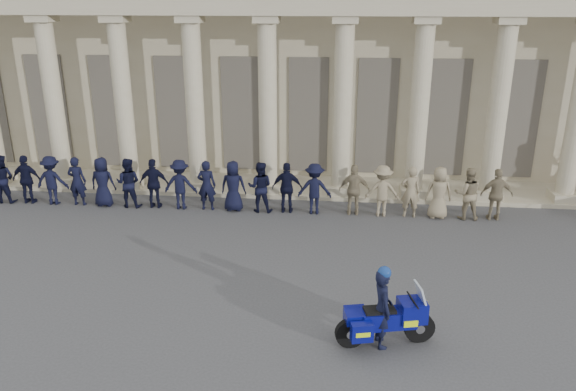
{
  "coord_description": "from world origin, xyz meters",
  "views": [
    {
      "loc": [
        1.31,
        -11.28,
        6.96
      ],
      "look_at": [
        -0.15,
        3.53,
        1.6
      ],
      "focal_mm": 35.0,
      "sensor_mm": 36.0,
      "label": 1
    }
  ],
  "objects": [
    {
      "name": "officer_rank",
      "position": [
        -2.64,
        6.31,
        0.87
      ],
      "size": [
        18.67,
        0.66,
        1.73
      ],
      "color": "black",
      "rests_on": "ground"
    },
    {
      "name": "ground",
      "position": [
        0.0,
        0.0,
        0.0
      ],
      "size": [
        90.0,
        90.0,
        0.0
      ],
      "primitive_type": "plane",
      "color": "#3C3C3E",
      "rests_on": "ground"
    },
    {
      "name": "rider",
      "position": [
        2.25,
        -1.07,
        0.9
      ],
      "size": [
        0.55,
        0.71,
        1.82
      ],
      "rotation": [
        0.0,
        0.0,
        1.8
      ],
      "color": "black",
      "rests_on": "ground"
    },
    {
      "name": "building",
      "position": [
        -0.0,
        14.74,
        4.52
      ],
      "size": [
        40.0,
        12.5,
        9.0
      ],
      "color": "tan",
      "rests_on": "ground"
    },
    {
      "name": "motorcycle",
      "position": [
        2.37,
        -1.04,
        0.59
      ],
      "size": [
        2.11,
        1.06,
        1.37
      ],
      "rotation": [
        0.0,
        0.0,
        0.23
      ],
      "color": "black",
      "rests_on": "ground"
    }
  ]
}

